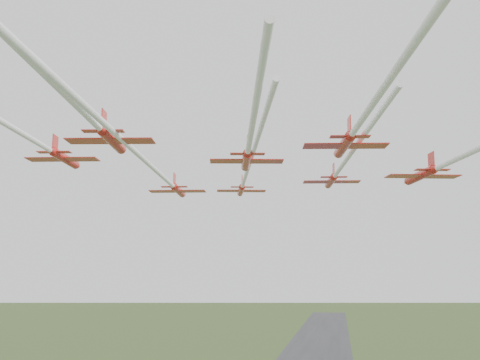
% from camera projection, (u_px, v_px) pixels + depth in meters
% --- Properties ---
extents(jet_lead, '(16.28, 62.57, 2.46)m').
position_uv_depth(jet_lead, '(247.00, 173.00, 85.08)').
color(jet_lead, red).
extents(jet_row2_left, '(11.01, 67.51, 2.54)m').
position_uv_depth(jet_row2_left, '(154.00, 168.00, 72.85)').
color(jet_row2_left, red).
extents(jet_row2_right, '(10.02, 50.07, 2.45)m').
position_uv_depth(jet_row2_right, '(342.00, 166.00, 76.27)').
color(jet_row2_right, red).
extents(jet_row3_left, '(11.40, 63.41, 2.55)m').
position_uv_depth(jet_row3_left, '(4.00, 123.00, 55.71)').
color(jet_row3_left, red).
extents(jet_row3_mid, '(12.38, 46.99, 2.70)m').
position_uv_depth(jet_row3_mid, '(249.00, 143.00, 64.75)').
color(jet_row3_mid, red).
extents(jet_row3_right, '(16.66, 57.47, 2.64)m').
position_uv_depth(jet_row3_right, '(474.00, 151.00, 59.25)').
color(jet_row3_right, red).
extents(jet_row4_left, '(11.09, 51.45, 2.52)m').
position_uv_depth(jet_row4_left, '(76.00, 105.00, 46.38)').
color(jet_row4_left, red).
extents(jet_row4_right, '(11.86, 56.93, 2.59)m').
position_uv_depth(jet_row4_right, '(370.00, 107.00, 48.54)').
color(jet_row4_right, red).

